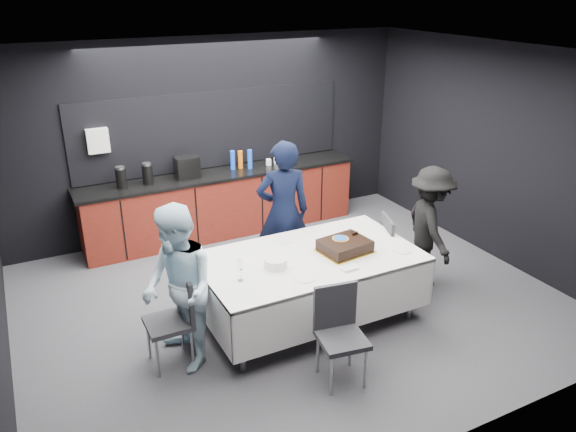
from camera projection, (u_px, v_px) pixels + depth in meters
The scene contains 18 objects.
ground at pixel (292, 301), 6.59m from camera, with size 6.00×6.00×0.00m, color #47474C.
room_shell at pixel (292, 148), 5.87m from camera, with size 6.04×5.04×2.82m.
kitchenette at pixel (221, 198), 8.19m from camera, with size 4.10×0.64×2.05m.
party_table at pixel (309, 267), 6.02m from camera, with size 2.32×1.32×0.78m.
cake_assembly at pixel (345, 246), 6.03m from camera, with size 0.58×0.50×0.17m.
plate_stack at pixel (276, 263), 5.71m from camera, with size 0.24×0.24×0.10m, color white.
loose_plate_near at pixel (304, 278), 5.52m from camera, with size 0.22×0.22×0.01m, color white.
loose_plate_right_a at pixel (358, 241), 6.29m from camera, with size 0.22×0.22×0.01m, color white.
loose_plate_right_b at pixel (402, 250), 6.08m from camera, with size 0.21×0.21×0.01m, color white.
loose_plate_far at pixel (285, 241), 6.29m from camera, with size 0.19×0.19×0.01m, color white.
fork_pile at pixel (349, 268), 5.68m from camera, with size 0.17×0.11×0.03m, color white.
champagne_flute at pixel (240, 266), 5.41m from camera, with size 0.06×0.06×0.22m.
chair_left at pixel (176, 314), 5.37m from camera, with size 0.42×0.42×0.92m.
chair_right at pixel (395, 247), 6.70m from camera, with size 0.54×0.54×0.92m.
chair_near at pixel (339, 327), 5.17m from camera, with size 0.48×0.48×0.92m.
person_center at pixel (283, 212), 6.77m from camera, with size 0.65×0.43×1.79m, color black.
person_left at pixel (178, 289), 5.23m from camera, with size 0.80×0.62×1.65m, color #C7E8FB.
person_right at pixel (430, 226), 6.76m from camera, with size 0.96×0.55×1.49m, color black.
Camera 1 is at (-2.63, -5.04, 3.49)m, focal length 35.00 mm.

